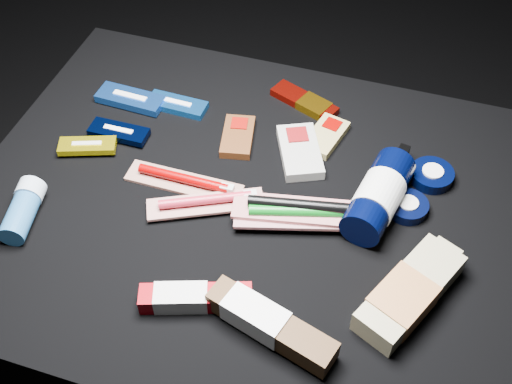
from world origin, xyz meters
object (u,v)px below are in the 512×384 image
(bodywash_bottle, at_px, (408,294))
(deodorant_stick, at_px, (23,210))
(lotion_bottle, at_px, (379,196))
(toothpaste_carton_red, at_px, (191,298))

(bodywash_bottle, xyz_separation_m, deodorant_stick, (-0.65, -0.03, 0.00))
(lotion_bottle, bearing_deg, toothpaste_carton_red, -120.30)
(lotion_bottle, xyz_separation_m, bodywash_bottle, (0.08, -0.17, -0.01))
(toothpaste_carton_red, bearing_deg, bodywash_bottle, -0.44)
(toothpaste_carton_red, bearing_deg, deodorant_stick, 149.05)
(lotion_bottle, distance_m, toothpaste_carton_red, 0.36)
(bodywash_bottle, xyz_separation_m, toothpaste_carton_red, (-0.31, -0.10, -0.01))
(bodywash_bottle, bearing_deg, lotion_bottle, 140.19)
(toothpaste_carton_red, bearing_deg, lotion_bottle, 30.43)
(lotion_bottle, distance_m, bodywash_bottle, 0.19)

